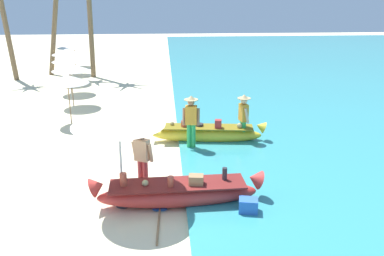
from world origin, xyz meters
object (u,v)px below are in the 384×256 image
(person_vendor_hatted, at_px, (191,119))
(person_vendor_assistant, at_px, (243,115))
(patio_umbrella_large, at_px, (118,118))
(paddle, at_px, (159,219))
(person_tourist_customer, at_px, (142,158))
(boat_yellow_midground, at_px, (206,133))
(boat_red_foreground, at_px, (178,193))
(cooler_box, at_px, (248,207))

(person_vendor_hatted, relative_size, person_vendor_assistant, 1.08)
(patio_umbrella_large, bearing_deg, paddle, -40.93)
(person_tourist_customer, distance_m, person_vendor_assistant, 4.61)
(boat_yellow_midground, distance_m, patio_umbrella_large, 5.20)
(patio_umbrella_large, distance_m, paddle, 2.47)
(boat_yellow_midground, height_order, person_tourist_customer, person_tourist_customer)
(person_vendor_assistant, bearing_deg, person_tourist_customer, -134.07)
(person_vendor_hatted, height_order, person_tourist_customer, person_vendor_hatted)
(person_vendor_assistant, bearing_deg, boat_yellow_midground, 173.24)
(person_vendor_assistant, bearing_deg, patio_umbrella_large, -132.35)
(boat_red_foreground, bearing_deg, patio_umbrella_large, 177.11)
(person_vendor_hatted, bearing_deg, boat_yellow_midground, 50.70)
(person_vendor_assistant, height_order, patio_umbrella_large, patio_umbrella_large)
(boat_yellow_midground, relative_size, cooler_box, 9.40)
(person_vendor_hatted, bearing_deg, paddle, -103.50)
(person_vendor_hatted, xyz_separation_m, person_tourist_customer, (-1.42, -2.78, -0.12))
(patio_umbrella_large, bearing_deg, person_tourist_customer, 57.09)
(boat_yellow_midground, relative_size, paddle, 2.63)
(cooler_box, relative_size, paddle, 0.28)
(boat_red_foreground, relative_size, person_vendor_hatted, 2.30)
(patio_umbrella_large, bearing_deg, person_vendor_assistant, 47.65)
(boat_red_foreground, bearing_deg, cooler_box, -20.51)
(boat_yellow_midground, height_order, paddle, boat_yellow_midground)
(boat_red_foreground, xyz_separation_m, boat_yellow_midground, (1.12, 4.24, -0.01))
(person_vendor_assistant, distance_m, patio_umbrella_large, 5.59)
(person_tourist_customer, bearing_deg, boat_red_foreground, -42.17)
(boat_yellow_midground, distance_m, person_tourist_customer, 4.04)
(person_vendor_hatted, xyz_separation_m, paddle, (-1.02, -4.24, -1.02))
(person_vendor_hatted, bearing_deg, person_vendor_assistant, 16.64)
(boat_red_foreground, xyz_separation_m, person_tourist_customer, (-0.86, 0.78, 0.61))
(person_tourist_customer, bearing_deg, paddle, -74.53)
(patio_umbrella_large, bearing_deg, person_vendor_hatted, 61.65)
(boat_red_foreground, height_order, paddle, boat_red_foreground)
(boat_yellow_midground, height_order, patio_umbrella_large, patio_umbrella_large)
(boat_yellow_midground, xyz_separation_m, person_tourist_customer, (-1.98, -3.46, 0.62))
(boat_yellow_midground, xyz_separation_m, person_vendor_assistant, (1.23, -0.15, 0.66))
(boat_yellow_midground, xyz_separation_m, cooler_box, (0.48, -4.84, -0.10))
(person_vendor_hatted, bearing_deg, person_tourist_customer, -117.12)
(person_tourist_customer, bearing_deg, boat_yellow_midground, 60.22)
(person_vendor_assistant, distance_m, cooler_box, 4.81)
(boat_red_foreground, bearing_deg, person_vendor_hatted, 81.00)
(paddle, bearing_deg, cooler_box, 2.39)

